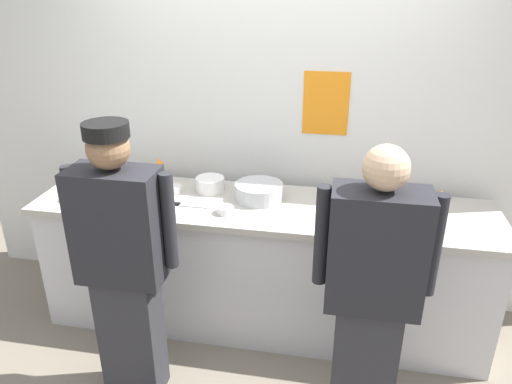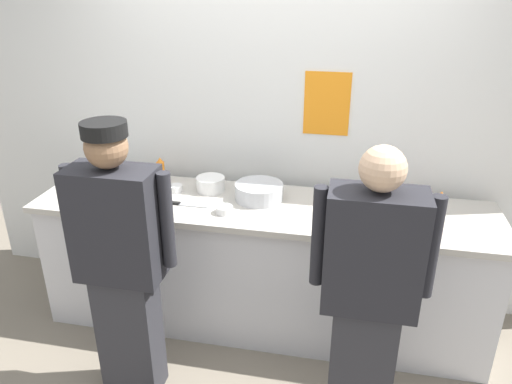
{
  "view_description": "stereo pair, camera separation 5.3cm",
  "coord_description": "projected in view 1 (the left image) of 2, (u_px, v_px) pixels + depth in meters",
  "views": [
    {
      "loc": [
        0.48,
        -2.42,
        2.25
      ],
      "look_at": [
        -0.05,
        0.41,
        0.98
      ],
      "focal_mm": 34.29,
      "sensor_mm": 36.0,
      "label": 1
    },
    {
      "loc": [
        0.53,
        -2.41,
        2.25
      ],
      "look_at": [
        -0.05,
        0.41,
        0.98
      ],
      "focal_mm": 34.29,
      "sensor_mm": 36.0,
      "label": 2
    }
  ],
  "objects": [
    {
      "name": "plate_stack_front",
      "position": [
        348.0,
        203.0,
        3.04
      ],
      "size": [
        0.23,
        0.23,
        0.1
      ],
      "color": "white",
      "rests_on": "prep_counter"
    },
    {
      "name": "ramekin_yellow_sauce",
      "position": [
        392.0,
        210.0,
        3.01
      ],
      "size": [
        0.08,
        0.08,
        0.04
      ],
      "color": "white",
      "rests_on": "prep_counter"
    },
    {
      "name": "deli_cup",
      "position": [
        406.0,
        222.0,
        2.81
      ],
      "size": [
        0.09,
        0.09,
        0.09
      ],
      "primitive_type": "cylinder",
      "color": "white",
      "rests_on": "prep_counter"
    },
    {
      "name": "ramekin_orange_sauce",
      "position": [
        175.0,
        189.0,
        3.3
      ],
      "size": [
        0.09,
        0.09,
        0.05
      ],
      "color": "white",
      "rests_on": "prep_counter"
    },
    {
      "name": "squeeze_bottle_secondary",
      "position": [
        160.0,
        172.0,
        3.39
      ],
      "size": [
        0.06,
        0.06,
        0.2
      ],
      "color": "orange",
      "rests_on": "prep_counter"
    },
    {
      "name": "sheet_tray",
      "position": [
        101.0,
        193.0,
        3.27
      ],
      "size": [
        0.43,
        0.33,
        0.02
      ],
      "primitive_type": "cube",
      "rotation": [
        0.0,
        0.0,
        0.0
      ],
      "color": "#B7BABF",
      "rests_on": "prep_counter"
    },
    {
      "name": "squeeze_bottle_primary",
      "position": [
        433.0,
        215.0,
        2.77
      ],
      "size": [
        0.06,
        0.06,
        0.2
      ],
      "color": "red",
      "rests_on": "prep_counter"
    },
    {
      "name": "ramekin_red_sauce",
      "position": [
        370.0,
        219.0,
        2.89
      ],
      "size": [
        0.09,
        0.09,
        0.05
      ],
      "color": "white",
      "rests_on": "prep_counter"
    },
    {
      "name": "squeeze_bottle_spare",
      "position": [
        439.0,
        206.0,
        2.88
      ],
      "size": [
        0.05,
        0.05,
        0.2
      ],
      "color": "orange",
      "rests_on": "prep_counter"
    },
    {
      "name": "ground_plane",
      "position": [
        252.0,
        355.0,
        3.17
      ],
      "size": [
        9.0,
        9.0,
        0.0
      ],
      "primitive_type": "plane",
      "color": "slate"
    },
    {
      "name": "plate_stack_rear",
      "position": [
        210.0,
        184.0,
        3.31
      ],
      "size": [
        0.19,
        0.19,
        0.1
      ],
      "color": "white",
      "rests_on": "prep_counter"
    },
    {
      "name": "mixing_bowl_steel",
      "position": [
        259.0,
        192.0,
        3.18
      ],
      "size": [
        0.31,
        0.31,
        0.11
      ],
      "primitive_type": "cylinder",
      "color": "#B7BABF",
      "rests_on": "prep_counter"
    },
    {
      "name": "prep_counter",
      "position": [
        262.0,
        265.0,
        3.31
      ],
      "size": [
        2.96,
        0.69,
        0.91
      ],
      "color": "silver",
      "rests_on": "ground"
    },
    {
      "name": "ramekin_green_sauce",
      "position": [
        225.0,
        210.0,
        3.0
      ],
      "size": [
        0.11,
        0.11,
        0.04
      ],
      "color": "white",
      "rests_on": "prep_counter"
    },
    {
      "name": "chef_near_left",
      "position": [
        123.0,
        262.0,
        2.58
      ],
      "size": [
        0.59,
        0.24,
        1.63
      ],
      "color": "#2D2D33",
      "rests_on": "ground"
    },
    {
      "name": "chef_center",
      "position": [
        372.0,
        292.0,
        2.38
      ],
      "size": [
        0.59,
        0.24,
        1.6
      ],
      "color": "#2D2D33",
      "rests_on": "ground"
    },
    {
      "name": "wall_back",
      "position": [
        275.0,
        118.0,
        3.38
      ],
      "size": [
        4.64,
        0.11,
        2.71
      ],
      "color": "silver",
      "rests_on": "ground"
    },
    {
      "name": "chefs_knife",
      "position": [
        184.0,
        205.0,
        3.11
      ],
      "size": [
        0.28,
        0.03,
        0.02
      ],
      "color": "#B7BABF",
      "rests_on": "prep_counter"
    }
  ]
}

